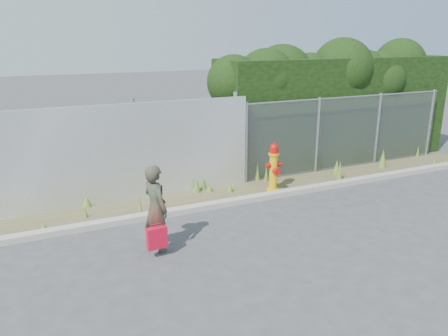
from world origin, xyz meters
TOP-DOWN VIEW (x-y plane):
  - ground at (0.00, 0.00)m, footprint 80.00×80.00m
  - curb at (0.00, 1.80)m, footprint 16.00×0.22m
  - weed_strip at (-0.65, 2.51)m, footprint 16.00×1.31m
  - corrugated_fence at (-3.25, 3.01)m, footprint 8.50×0.21m
  - chainlink_fence at (4.25, 3.00)m, footprint 6.50×0.07m
  - hedge at (4.40, 4.01)m, footprint 7.72×2.06m
  - fire_hydrant at (1.36, 2.18)m, footprint 0.40×0.36m
  - woman at (-2.02, 0.44)m, footprint 0.50×0.63m
  - red_tote_bag at (-2.11, 0.15)m, footprint 0.34×0.12m
  - black_shoulder_bag at (-1.95, 0.68)m, footprint 0.23×0.09m

SIDE VIEW (x-z plane):
  - ground at x=0.00m, z-range 0.00..0.00m
  - curb at x=0.00m, z-range 0.00..0.12m
  - weed_strip at x=-0.65m, z-range -0.16..0.37m
  - red_tote_bag at x=-2.11m, z-range 0.14..0.58m
  - fire_hydrant at x=1.36m, z-range -0.02..1.18m
  - woman at x=-2.02m, z-range 0.00..1.53m
  - black_shoulder_bag at x=-1.95m, z-range 0.91..1.08m
  - chainlink_fence at x=4.25m, z-range 0.01..2.06m
  - corrugated_fence at x=-3.25m, z-range -0.05..2.25m
  - hedge at x=4.40m, z-range 0.21..3.76m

